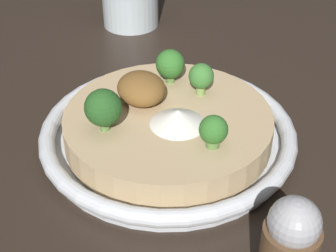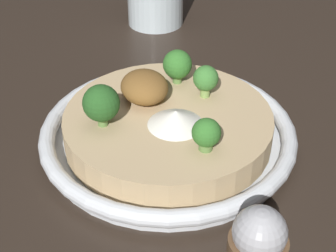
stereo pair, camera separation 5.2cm
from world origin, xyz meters
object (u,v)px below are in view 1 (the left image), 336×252
object	(u,v)px
broccoli_right	(170,64)
broccoli_left	(213,131)
risotto_bowl	(168,131)
broccoli_back_right	(103,108)
broccoli_front_right	(201,77)

from	to	relation	value
broccoli_right	broccoli_left	size ratio (longest dim) A/B	1.18
risotto_bowl	broccoli_back_right	xyz separation A→B (m)	(0.01, 0.06, 0.04)
broccoli_back_right	broccoli_front_right	size ratio (longest dim) A/B	1.23
broccoli_right	broccoli_back_right	bearing A→B (deg)	114.82
risotto_bowl	broccoli_right	xyz separation A→B (m)	(0.05, -0.03, 0.04)
broccoli_back_right	broccoli_right	distance (m)	0.11
broccoli_right	broccoli_front_right	bearing A→B (deg)	-157.61
risotto_bowl	broccoli_front_right	bearing A→B (deg)	-71.91
broccoli_left	broccoli_front_right	bearing A→B (deg)	-25.88
broccoli_front_right	broccoli_left	xyz separation A→B (m)	(-0.08, 0.04, -0.00)
broccoli_back_right	broccoli_left	xyz separation A→B (m)	(-0.07, -0.07, -0.01)
broccoli_back_right	broccoli_right	size ratio (longest dim) A/B	1.13
risotto_bowl	broccoli_right	bearing A→B (deg)	-32.08
broccoli_back_right	broccoli_left	bearing A→B (deg)	-134.33
broccoli_front_right	broccoli_left	bearing A→B (deg)	154.12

